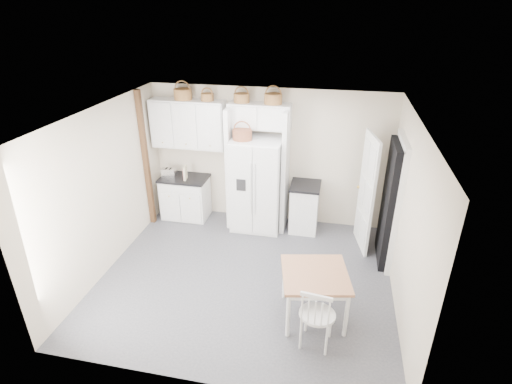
# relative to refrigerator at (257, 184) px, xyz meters

# --- Properties ---
(floor) EXTENTS (4.50, 4.50, 0.00)m
(floor) POSITION_rel_refrigerator_xyz_m (0.15, -1.62, -0.88)
(floor) COLOR #3A3A40
(floor) RESTS_ON ground
(ceiling) EXTENTS (4.50, 4.50, 0.00)m
(ceiling) POSITION_rel_refrigerator_xyz_m (0.15, -1.62, 1.72)
(ceiling) COLOR white
(ceiling) RESTS_ON wall_back
(wall_back) EXTENTS (4.50, 0.00, 4.50)m
(wall_back) POSITION_rel_refrigerator_xyz_m (0.15, 0.38, 0.42)
(wall_back) COLOR beige
(wall_back) RESTS_ON floor
(wall_left) EXTENTS (0.00, 4.00, 4.00)m
(wall_left) POSITION_rel_refrigerator_xyz_m (-2.10, -1.62, 0.42)
(wall_left) COLOR beige
(wall_left) RESTS_ON floor
(wall_right) EXTENTS (0.00, 4.00, 4.00)m
(wall_right) POSITION_rel_refrigerator_xyz_m (2.40, -1.62, 0.42)
(wall_right) COLOR beige
(wall_right) RESTS_ON floor
(refrigerator) EXTENTS (0.91, 0.73, 1.77)m
(refrigerator) POSITION_rel_refrigerator_xyz_m (0.00, 0.00, 0.00)
(refrigerator) COLOR white
(refrigerator) RESTS_ON floor
(base_cab_left) EXTENTS (0.89, 0.56, 0.82)m
(base_cab_left) POSITION_rel_refrigerator_xyz_m (-1.48, 0.08, -0.47)
(base_cab_left) COLOR white
(base_cab_left) RESTS_ON floor
(base_cab_right) EXTENTS (0.50, 0.61, 0.89)m
(base_cab_right) POSITION_rel_refrigerator_xyz_m (0.90, 0.08, -0.44)
(base_cab_right) COLOR white
(base_cab_right) RESTS_ON floor
(dining_table) EXTENTS (1.02, 1.02, 0.72)m
(dining_table) POSITION_rel_refrigerator_xyz_m (1.25, -2.26, -0.52)
(dining_table) COLOR brown
(dining_table) RESTS_ON floor
(windsor_chair) EXTENTS (0.51, 0.47, 0.94)m
(windsor_chair) POSITION_rel_refrigerator_xyz_m (1.33, -2.75, -0.42)
(windsor_chair) COLOR white
(windsor_chair) RESTS_ON floor
(counter_left) EXTENTS (0.93, 0.60, 0.04)m
(counter_left) POSITION_rel_refrigerator_xyz_m (-1.48, 0.08, -0.04)
(counter_left) COLOR black
(counter_left) RESTS_ON base_cab_left
(counter_right) EXTENTS (0.54, 0.65, 0.04)m
(counter_right) POSITION_rel_refrigerator_xyz_m (0.90, 0.08, 0.02)
(counter_right) COLOR black
(counter_right) RESTS_ON base_cab_right
(toaster) EXTENTS (0.28, 0.18, 0.18)m
(toaster) POSITION_rel_refrigerator_xyz_m (-1.76, 0.03, 0.07)
(toaster) COLOR silver
(toaster) RESTS_ON counter_left
(cookbook_red) EXTENTS (0.06, 0.17, 0.26)m
(cookbook_red) POSITION_rel_refrigerator_xyz_m (-1.41, -0.00, 0.10)
(cookbook_red) COLOR maroon
(cookbook_red) RESTS_ON counter_left
(cookbook_cream) EXTENTS (0.06, 0.18, 0.27)m
(cookbook_cream) POSITION_rel_refrigerator_xyz_m (-1.41, -0.00, 0.11)
(cookbook_cream) COLOR beige
(cookbook_cream) RESTS_ON counter_left
(basket_upper_b) EXTENTS (0.33, 0.33, 0.19)m
(basket_upper_b) POSITION_rel_refrigerator_xyz_m (-1.41, 0.21, 1.56)
(basket_upper_b) COLOR brown
(basket_upper_b) RESTS_ON upper_cabinet
(basket_upper_c) EXTENTS (0.23, 0.23, 0.13)m
(basket_upper_c) POSITION_rel_refrigerator_xyz_m (-0.96, 0.21, 1.53)
(basket_upper_c) COLOR brown
(basket_upper_c) RESTS_ON upper_cabinet
(basket_bridge_a) EXTENTS (0.28, 0.28, 0.16)m
(basket_bridge_a) POSITION_rel_refrigerator_xyz_m (-0.32, 0.21, 1.54)
(basket_bridge_a) COLOR brown
(basket_bridge_a) RESTS_ON bridge_cabinet
(basket_bridge_b) EXTENTS (0.31, 0.31, 0.18)m
(basket_bridge_b) POSITION_rel_refrigerator_xyz_m (0.24, 0.21, 1.56)
(basket_bridge_b) COLOR brown
(basket_bridge_b) RESTS_ON bridge_cabinet
(basket_fridge_a) EXTENTS (0.34, 0.34, 0.18)m
(basket_fridge_a) POSITION_rel_refrigerator_xyz_m (-0.25, -0.10, 0.97)
(basket_fridge_a) COLOR brown
(basket_fridge_a) RESTS_ON refrigerator
(upper_cabinet) EXTENTS (1.40, 0.34, 0.90)m
(upper_cabinet) POSITION_rel_refrigerator_xyz_m (-1.35, 0.21, 1.02)
(upper_cabinet) COLOR white
(upper_cabinet) RESTS_ON wall_back
(bridge_cabinet) EXTENTS (1.12, 0.34, 0.45)m
(bridge_cabinet) POSITION_rel_refrigerator_xyz_m (-0.00, 0.21, 1.24)
(bridge_cabinet) COLOR white
(bridge_cabinet) RESTS_ON wall_back
(fridge_panel_left) EXTENTS (0.08, 0.60, 2.30)m
(fridge_panel_left) POSITION_rel_refrigerator_xyz_m (-0.51, 0.08, 0.27)
(fridge_panel_left) COLOR white
(fridge_panel_left) RESTS_ON floor
(fridge_panel_right) EXTENTS (0.08, 0.60, 2.30)m
(fridge_panel_right) POSITION_rel_refrigerator_xyz_m (0.51, 0.08, 0.27)
(fridge_panel_right) COLOR white
(fridge_panel_right) RESTS_ON floor
(trim_post) EXTENTS (0.09, 0.09, 2.60)m
(trim_post) POSITION_rel_refrigerator_xyz_m (-2.05, -0.27, 0.42)
(trim_post) COLOR #3B240E
(trim_post) RESTS_ON floor
(doorway_void) EXTENTS (0.18, 0.85, 2.05)m
(doorway_void) POSITION_rel_refrigerator_xyz_m (2.31, -0.62, 0.14)
(doorway_void) COLOR black
(doorway_void) RESTS_ON floor
(door_slab) EXTENTS (0.21, 0.79, 2.05)m
(door_slab) POSITION_rel_refrigerator_xyz_m (1.95, -0.29, 0.14)
(door_slab) COLOR white
(door_slab) RESTS_ON floor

